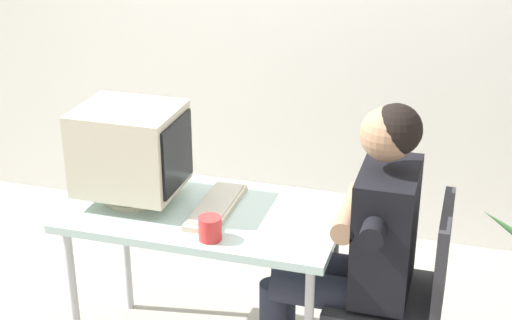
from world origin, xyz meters
TOP-DOWN VIEW (x-y plane):
  - desk at (0.00, 0.00)m, footprint 1.13×0.62m
  - crt_monitor at (-0.32, -0.00)m, footprint 0.42×0.35m
  - keyboard at (0.04, 0.01)m, footprint 0.14×0.43m
  - office_chair at (0.83, 0.02)m, footprint 0.45×0.45m
  - person_seated at (0.63, 0.02)m, footprint 0.72×0.59m
  - desk_mug at (0.10, -0.23)m, footprint 0.09×0.10m

SIDE VIEW (x-z plane):
  - office_chair at x=0.83m, z-range 0.06..0.93m
  - desk at x=0.00m, z-range 0.30..1.04m
  - person_seated at x=0.63m, z-range 0.06..1.33m
  - keyboard at x=0.04m, z-range 0.74..0.77m
  - desk_mug at x=0.10m, z-range 0.74..0.83m
  - crt_monitor at x=-0.32m, z-range 0.76..1.17m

